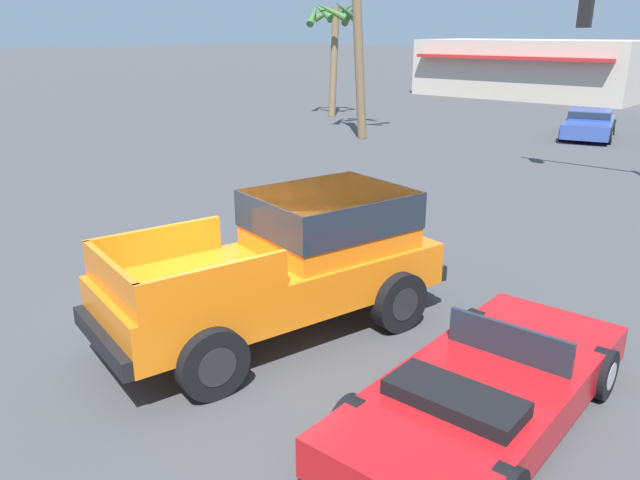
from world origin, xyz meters
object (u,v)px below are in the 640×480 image
object	(u,v)px
orange_pickup_truck	(296,255)
palm_tree_short	(334,28)
parked_car_blue	(589,123)
red_convertible_car	(486,392)

from	to	relation	value
orange_pickup_truck	palm_tree_short	xyz separation A→B (m)	(-14.91, 19.17, 3.23)
orange_pickup_truck	parked_car_blue	distance (m)	20.86
red_convertible_car	parked_car_blue	distance (m)	21.92
parked_car_blue	palm_tree_short	bearing A→B (deg)	-6.70
orange_pickup_truck	red_convertible_car	world-z (taller)	orange_pickup_truck
parked_car_blue	palm_tree_short	distance (m)	13.04
red_convertible_car	parked_car_blue	size ratio (longest dim) A/B	0.98
orange_pickup_truck	palm_tree_short	distance (m)	24.50
orange_pickup_truck	red_convertible_car	xyz separation A→B (m)	(3.26, -0.45, -0.74)
orange_pickup_truck	parked_car_blue	bearing A→B (deg)	110.61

